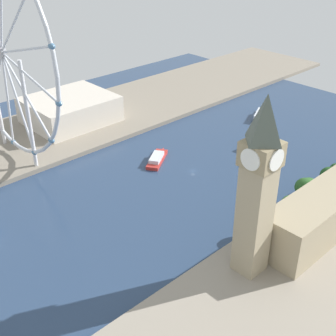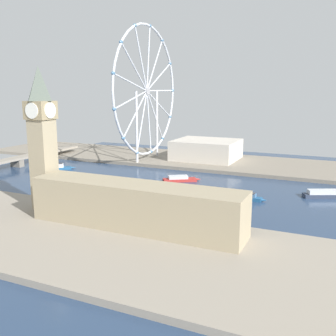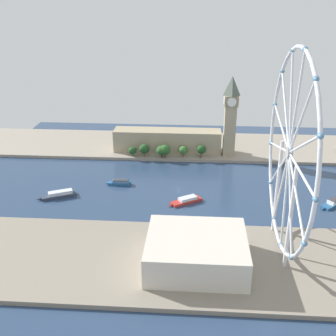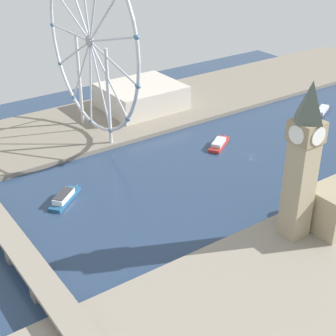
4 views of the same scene
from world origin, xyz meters
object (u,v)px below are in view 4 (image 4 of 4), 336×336
object	(u,v)px
ferris_wheel	(90,42)
tour_boat_3	(322,111)
river_bridge	(5,232)
tour_boat_0	(219,143)
riverside_hall	(141,96)
tour_boat_1	(310,137)
clock_tower	(303,160)
tour_boat_2	(65,197)

from	to	relation	value
ferris_wheel	tour_boat_3	distance (m)	194.77
river_bridge	tour_boat_0	bearing A→B (deg)	-81.24
tour_boat_0	tour_boat_3	xyz separation A→B (m)	(-2.33, -107.30, 0.40)
ferris_wheel	riverside_hall	size ratio (longest dim) A/B	2.13
tour_boat_0	ferris_wheel	bearing A→B (deg)	101.08
ferris_wheel	tour_boat_1	size ratio (longest dim) A/B	5.51
riverside_hall	tour_boat_3	world-z (taller)	riverside_hall
tour_boat_0	tour_boat_1	world-z (taller)	tour_boat_1
clock_tower	ferris_wheel	xyz separation A→B (m)	(171.15, 21.93, 23.81)
clock_tower	tour_boat_2	distance (m)	136.30
riverside_hall	tour_boat_0	xyz separation A→B (m)	(-88.02, -8.61, -10.66)
tour_boat_0	tour_boat_3	distance (m)	107.33
tour_boat_2	tour_boat_3	bearing A→B (deg)	-37.83
riverside_hall	tour_boat_3	xyz separation A→B (m)	(-90.35, -115.92, -10.25)
riverside_hall	tour_boat_0	world-z (taller)	riverside_hall
ferris_wheel	riverside_hall	bearing A→B (deg)	-66.99
clock_tower	tour_boat_2	bearing A→B (deg)	38.23
tour_boat_2	tour_boat_3	distance (m)	228.12
ferris_wheel	riverside_hall	world-z (taller)	ferris_wheel
ferris_wheel	river_bridge	size ratio (longest dim) A/B	0.65
river_bridge	tour_boat_3	bearing A→B (deg)	-85.19
riverside_hall	river_bridge	bearing A→B (deg)	126.33
clock_tower	tour_boat_1	bearing A→B (deg)	-53.21
clock_tower	tour_boat_3	xyz separation A→B (m)	(103.79, -148.11, -43.13)
tour_boat_0	tour_boat_3	world-z (taller)	tour_boat_3
clock_tower	ferris_wheel	world-z (taller)	ferris_wheel
tour_boat_1	tour_boat_2	bearing A→B (deg)	172.10
ferris_wheel	tour_boat_2	size ratio (longest dim) A/B	4.60
clock_tower	river_bridge	distance (m)	151.14
riverside_hall	river_bridge	world-z (taller)	riverside_hall
river_bridge	tour_boat_0	distance (m)	164.31
tour_boat_1	tour_boat_3	world-z (taller)	tour_boat_3
tour_boat_1	tour_boat_3	size ratio (longest dim) A/B	0.74
ferris_wheel	tour_boat_3	world-z (taller)	ferris_wheel
river_bridge	riverside_hall	bearing A→B (deg)	-53.67
clock_tower	river_bridge	xyz separation A→B (m)	(81.11, 121.51, -38.73)
river_bridge	tour_boat_2	xyz separation A→B (m)	(20.44, -41.52, -4.45)
tour_boat_0	tour_boat_1	distance (m)	67.81
ferris_wheel	tour_boat_2	distance (m)	112.71
tour_boat_2	tour_boat_3	world-z (taller)	tour_boat_2
ferris_wheel	tour_boat_2	world-z (taller)	ferris_wheel
clock_tower	river_bridge	bearing A→B (deg)	56.28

